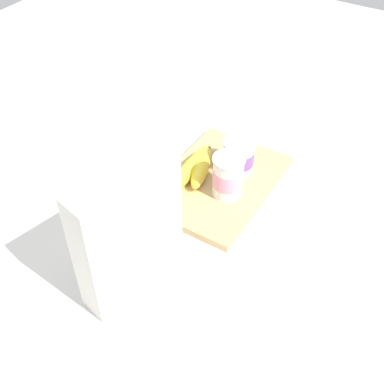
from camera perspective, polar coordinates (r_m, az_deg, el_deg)
The scene contains 6 objects.
ground_plane at distance 1.14m, azimuth 2.98°, elevation 0.78°, with size 2.40×2.40×0.00m, color silver.
cutting_board at distance 1.13m, azimuth 3.00°, elevation 1.11°, with size 0.34×0.24×0.02m, color tan.
cereal_box at distance 0.85m, azimuth -7.16°, elevation -5.00°, with size 0.20×0.06×0.27m, color white.
yogurt_cup_front at distance 1.13m, azimuth 5.44°, elevation 4.19°, with size 0.08×0.08×0.08m.
yogurt_cup_back at distance 1.06m, azimuth 4.21°, elevation 1.85°, with size 0.07×0.07×0.10m.
banana_bunch at distance 1.13m, azimuth 0.33°, elevation 2.81°, with size 0.20×0.08×0.04m.
Camera 1 is at (0.75, 0.39, 0.76)m, focal length 45.68 mm.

